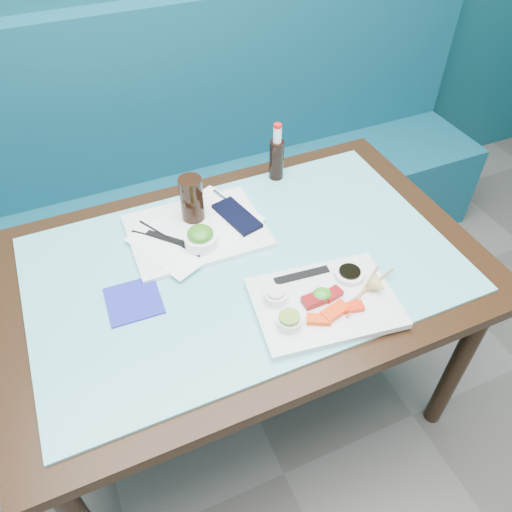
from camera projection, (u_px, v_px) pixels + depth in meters
name	position (u px, v px, depth m)	size (l,w,h in m)	color
booth_bench	(174.00, 201.00, 2.27)	(3.00, 0.56, 1.17)	#0E4658
dining_table	(244.00, 284.00, 1.52)	(1.40, 0.90, 0.75)	black
glass_top	(243.00, 264.00, 1.46)	(1.22, 0.76, 0.01)	#63BFC6
sashimi_plate	(325.00, 303.00, 1.34)	(0.38, 0.27, 0.02)	white
salmon_left	(319.00, 319.00, 1.28)	(0.06, 0.03, 0.02)	#F23E09
salmon_mid	(335.00, 312.00, 1.29)	(0.07, 0.04, 0.02)	#FF390A
salmon_right	(352.00, 307.00, 1.31)	(0.06, 0.03, 0.01)	#FF270A
tuna_left	(314.00, 300.00, 1.32)	(0.06, 0.04, 0.02)	maroon
tuna_right	(332.00, 294.00, 1.34)	(0.05, 0.03, 0.02)	maroon
seaweed_garnish	(322.00, 295.00, 1.33)	(0.05, 0.05, 0.03)	#328B20
ramekin_wasabi	(289.00, 322.00, 1.26)	(0.06, 0.06, 0.03)	white
wasabi_fill	(289.00, 317.00, 1.25)	(0.05, 0.05, 0.01)	olive
ramekin_ginger	(276.00, 297.00, 1.32)	(0.06, 0.06, 0.03)	white
ginger_fill	(276.00, 292.00, 1.31)	(0.05, 0.05, 0.01)	beige
soy_dish	(349.00, 274.00, 1.39)	(0.08, 0.08, 0.02)	white
soy_fill	(350.00, 271.00, 1.38)	(0.06, 0.06, 0.01)	black
lemon_wedge	(379.00, 286.00, 1.34)	(0.05, 0.05, 0.04)	#D6C365
chopstick_sleeve	(302.00, 275.00, 1.39)	(0.16, 0.03, 0.00)	black
wooden_chopstick_a	(363.00, 291.00, 1.35)	(0.01, 0.01, 0.21)	#A16E4C
wooden_chopstick_b	(366.00, 290.00, 1.35)	(0.01, 0.01, 0.23)	#9C7749
serving_tray	(197.00, 231.00, 1.55)	(0.41, 0.31, 0.02)	white
paper_placemat	(196.00, 229.00, 1.54)	(0.36, 0.26, 0.00)	white
seaweed_bowl	(201.00, 240.00, 1.48)	(0.10, 0.10, 0.04)	white
seaweed_salad	(200.00, 234.00, 1.46)	(0.08, 0.08, 0.04)	#32761B
cola_glass	(192.00, 199.00, 1.53)	(0.07, 0.07, 0.15)	black
navy_pouch	(237.00, 216.00, 1.57)	(0.08, 0.18, 0.01)	black
fork	(223.00, 198.00, 1.64)	(0.01, 0.01, 0.10)	white
black_chopstick_a	(166.00, 239.00, 1.50)	(0.01, 0.01, 0.23)	black
black_chopstick_b	(169.00, 238.00, 1.51)	(0.01, 0.01, 0.25)	black
tray_sleeve	(168.00, 239.00, 1.51)	(0.02, 0.15, 0.00)	black
cola_bottle_body	(277.00, 160.00, 1.71)	(0.05, 0.05, 0.14)	black
cola_bottle_neck	(277.00, 135.00, 1.64)	(0.03, 0.03, 0.05)	white
cola_bottle_cap	(278.00, 126.00, 1.62)	(0.03, 0.03, 0.01)	red
blue_napkin	(134.00, 301.00, 1.35)	(0.14, 0.14, 0.01)	#1B2398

